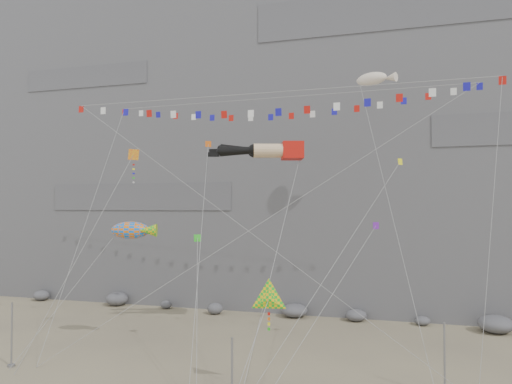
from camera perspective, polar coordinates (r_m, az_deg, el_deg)
ground at (r=35.01m, az=-1.86°, el=-19.87°), size 120.00×120.00×0.00m
cliff at (r=65.91m, az=7.19°, el=10.70°), size 80.00×28.00×50.00m
talus_boulders at (r=50.73m, az=4.42°, el=-13.40°), size 60.00×3.00×1.20m
anchor_pole_left at (r=39.18m, az=-26.14°, el=-14.41°), size 0.12×0.12×4.37m
anchor_pole_center at (r=27.10m, az=-2.76°, el=-20.64°), size 0.12×0.12×4.26m
anchor_pole_right at (r=32.19m, az=20.75°, el=-17.44°), size 0.12×0.12×4.26m
legs_kite at (r=40.30m, az=1.18°, el=4.72°), size 7.83×17.38×22.16m
flag_banner_upper at (r=43.93m, az=2.83°, el=10.72°), size 31.51×14.11×27.95m
flag_banner_lower at (r=37.00m, az=1.00°, el=11.23°), size 31.48×4.80×23.89m
harlequin_kite at (r=38.51m, az=-13.88°, el=4.06°), size 5.82×7.29×16.80m
fish_windsock at (r=39.26m, az=-14.17°, el=-4.27°), size 7.49×7.58×12.26m
delta_kite at (r=29.14m, az=1.45°, el=-12.13°), size 2.34×5.67×7.81m
blimp_windsock at (r=45.16m, az=13.06°, el=12.41°), size 6.45×15.19×26.23m
small_kite_a at (r=42.96m, az=-5.51°, el=5.06°), size 5.46×15.33×22.44m
small_kite_b at (r=37.84m, az=13.38°, el=-4.03°), size 6.13×13.63×16.96m
small_kite_c at (r=37.44m, az=-6.72°, el=-5.44°), size 4.66×9.96×13.22m
small_kite_d at (r=39.89m, az=15.86°, el=2.88°), size 8.86×14.95×21.89m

